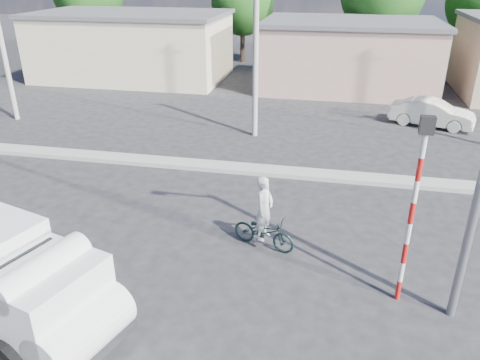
% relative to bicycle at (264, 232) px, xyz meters
% --- Properties ---
extents(ground_plane, '(120.00, 120.00, 0.00)m').
position_rel_bicycle_xyz_m(ground_plane, '(0.16, -3.04, -0.47)').
color(ground_plane, '#252528').
rests_on(ground_plane, ground).
extents(median, '(40.00, 0.80, 0.16)m').
position_rel_bicycle_xyz_m(median, '(0.16, 4.96, -0.39)').
color(median, '#99968E').
rests_on(median, ground).
extents(bicycle, '(1.89, 1.13, 0.94)m').
position_rel_bicycle_xyz_m(bicycle, '(0.00, 0.00, 0.00)').
color(bicycle, '#152829').
rests_on(bicycle, ground).
extents(cyclist, '(0.60, 0.75, 1.78)m').
position_rel_bicycle_xyz_m(cyclist, '(0.00, 0.00, 0.42)').
color(cyclist, silver).
rests_on(cyclist, ground).
extents(car_cream, '(4.03, 2.41, 1.25)m').
position_rel_bicycle_xyz_m(car_cream, '(6.11, 12.01, 0.16)').
color(car_cream, white).
rests_on(car_cream, ground).
extents(traffic_pole, '(0.28, 0.18, 4.36)m').
position_rel_bicycle_xyz_m(traffic_pole, '(3.36, -1.54, 2.13)').
color(traffic_pole, red).
rests_on(traffic_pole, ground).
extents(building_row, '(37.80, 7.30, 4.44)m').
position_rel_bicycle_xyz_m(building_row, '(1.26, 18.96, 1.67)').
color(building_row, beige).
rests_on(building_row, ground).
extents(utility_poles, '(35.40, 0.24, 8.00)m').
position_rel_bicycle_xyz_m(utility_poles, '(3.41, 8.96, 3.60)').
color(utility_poles, '#99968E').
rests_on(utility_poles, ground).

